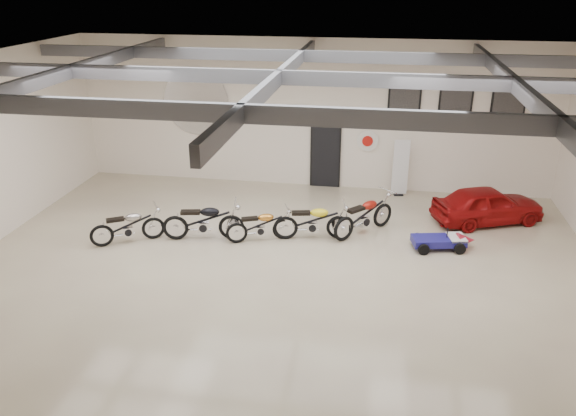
% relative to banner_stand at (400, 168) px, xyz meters
% --- Properties ---
extents(floor, '(16.00, 12.00, 0.01)m').
position_rel_banner_stand_xyz_m(floor, '(-3.03, -5.50, -0.95)').
color(floor, beige).
rests_on(floor, ground).
extents(ceiling, '(16.00, 12.00, 0.01)m').
position_rel_banner_stand_xyz_m(ceiling, '(-3.03, -5.50, 4.05)').
color(ceiling, slate).
rests_on(ceiling, back_wall).
extents(back_wall, '(16.00, 0.02, 5.00)m').
position_rel_banner_stand_xyz_m(back_wall, '(-3.03, 0.50, 1.55)').
color(back_wall, white).
rests_on(back_wall, floor).
extents(ceiling_beams, '(15.80, 11.80, 0.32)m').
position_rel_banner_stand_xyz_m(ceiling_beams, '(-3.03, -5.50, 3.80)').
color(ceiling_beams, '#56575D').
rests_on(ceiling_beams, ceiling).
extents(door, '(0.92, 0.08, 2.10)m').
position_rel_banner_stand_xyz_m(door, '(-2.53, 0.45, 0.10)').
color(door, black).
rests_on(door, back_wall).
extents(logo_plaque, '(2.30, 0.06, 1.16)m').
position_rel_banner_stand_xyz_m(logo_plaque, '(-7.03, 0.45, 1.85)').
color(logo_plaque, silver).
rests_on(logo_plaque, back_wall).
extents(poster_left, '(1.05, 0.08, 1.35)m').
position_rel_banner_stand_xyz_m(poster_left, '(-0.03, 0.46, 2.15)').
color(poster_left, black).
rests_on(poster_left, back_wall).
extents(poster_mid, '(1.05, 0.08, 1.35)m').
position_rel_banner_stand_xyz_m(poster_mid, '(1.57, 0.46, 2.15)').
color(poster_mid, black).
rests_on(poster_mid, back_wall).
extents(poster_right, '(1.05, 0.08, 1.35)m').
position_rel_banner_stand_xyz_m(poster_right, '(3.17, 0.46, 2.15)').
color(poster_right, black).
rests_on(poster_right, back_wall).
extents(oil_sign, '(0.72, 0.10, 0.72)m').
position_rel_banner_stand_xyz_m(oil_sign, '(-1.13, 0.45, 0.75)').
color(oil_sign, white).
rests_on(oil_sign, back_wall).
extents(banner_stand, '(0.54, 0.28, 1.90)m').
position_rel_banner_stand_xyz_m(banner_stand, '(0.00, 0.00, 0.00)').
color(banner_stand, white).
rests_on(banner_stand, floor).
extents(motorcycle_silver, '(2.00, 1.53, 1.02)m').
position_rel_banner_stand_xyz_m(motorcycle_silver, '(-7.40, -4.88, -0.44)').
color(motorcycle_silver, silver).
rests_on(motorcycle_silver, floor).
extents(motorcycle_black, '(2.30, 1.11, 1.15)m').
position_rel_banner_stand_xyz_m(motorcycle_black, '(-5.41, -4.33, -0.38)').
color(motorcycle_black, silver).
rests_on(motorcycle_black, floor).
extents(motorcycle_gold, '(1.94, 1.22, 0.96)m').
position_rel_banner_stand_xyz_m(motorcycle_gold, '(-3.84, -4.16, -0.47)').
color(motorcycle_gold, silver).
rests_on(motorcycle_gold, floor).
extents(motorcycle_yellow, '(2.19, 1.05, 1.10)m').
position_rel_banner_stand_xyz_m(motorcycle_yellow, '(-2.44, -3.79, -0.40)').
color(motorcycle_yellow, silver).
rests_on(motorcycle_yellow, floor).
extents(motorcycle_red, '(1.99, 2.09, 1.15)m').
position_rel_banner_stand_xyz_m(motorcycle_red, '(-1.03, -3.20, -0.38)').
color(motorcycle_red, silver).
rests_on(motorcycle_red, floor).
extents(go_kart, '(1.85, 1.12, 0.62)m').
position_rel_banner_stand_xyz_m(go_kart, '(1.15, -3.81, -0.64)').
color(go_kart, navy).
rests_on(go_kart, floor).
extents(vintage_car, '(2.45, 3.52, 1.11)m').
position_rel_banner_stand_xyz_m(vintage_car, '(2.54, -1.80, -0.39)').
color(vintage_car, '#9C0E0E').
rests_on(vintage_car, floor).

